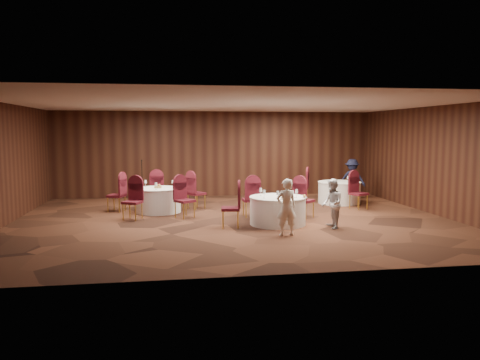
{
  "coord_description": "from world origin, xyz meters",
  "views": [
    {
      "loc": [
        -1.8,
        -12.64,
        2.47
      ],
      "look_at": [
        0.2,
        0.2,
        1.1
      ],
      "focal_mm": 35.0,
      "sensor_mm": 36.0,
      "label": 1
    }
  ],
  "objects": [
    {
      "name": "woman_b",
      "position": [
        2.31,
        -1.43,
        0.63
      ],
      "size": [
        0.52,
        0.65,
        1.27
      ],
      "primitive_type": "imported",
      "rotation": [
        0.0,
        0.0,
        4.64
      ],
      "color": "silver",
      "rests_on": "ground"
    },
    {
      "name": "table_main",
      "position": [
        1.07,
        -0.73,
        0.38
      ],
      "size": [
        1.5,
        1.5,
        0.74
      ],
      "color": "white",
      "rests_on": "ground"
    },
    {
      "name": "chairs_right",
      "position": [
        3.49,
        2.15,
        0.5
      ],
      "size": [
        2.06,
        2.45,
        1.0
      ],
      "color": "#380B13",
      "rests_on": "ground"
    },
    {
      "name": "table_left",
      "position": [
        -2.1,
        1.65,
        0.38
      ],
      "size": [
        1.39,
        1.39,
        0.74
      ],
      "color": "white",
      "rests_on": "ground"
    },
    {
      "name": "woman_a",
      "position": [
        0.95,
        -2.06,
        0.68
      ],
      "size": [
        0.52,
        0.37,
        1.35
      ],
      "primitive_type": "imported",
      "rotation": [
        0.0,
        0.0,
        3.24
      ],
      "color": "white",
      "rests_on": "ground"
    },
    {
      "name": "tabletop_main",
      "position": [
        1.18,
        -0.89,
        0.84
      ],
      "size": [
        1.17,
        1.08,
        0.22
      ],
      "color": "silver",
      "rests_on": "table_main"
    },
    {
      "name": "mic_stand",
      "position": [
        -2.67,
        3.74,
        0.42
      ],
      "size": [
        0.24,
        0.24,
        1.49
      ],
      "color": "black",
      "rests_on": "ground"
    },
    {
      "name": "room_shell",
      "position": [
        0.0,
        0.0,
        1.96
      ],
      "size": [
        12.0,
        12.0,
        12.0
      ],
      "color": "silver",
      "rests_on": "ground"
    },
    {
      "name": "chairs_left",
      "position": [
        -2.1,
        1.64,
        0.5
      ],
      "size": [
        3.16,
        3.02,
        1.0
      ],
      "color": "#380B13",
      "rests_on": "ground"
    },
    {
      "name": "ground",
      "position": [
        0.0,
        0.0,
        0.0
      ],
      "size": [
        12.0,
        12.0,
        0.0
      ],
      "primitive_type": "plane",
      "color": "black",
      "rests_on": "ground"
    },
    {
      "name": "chairs_main",
      "position": [
        0.79,
        -0.13,
        0.5
      ],
      "size": [
        2.92,
        1.99,
        1.0
      ],
      "color": "#380B13",
      "rests_on": "ground"
    },
    {
      "name": "tabletop_left",
      "position": [
        -2.09,
        1.66,
        0.82
      ],
      "size": [
        0.92,
        0.83,
        0.22
      ],
      "color": "silver",
      "rests_on": "table_left"
    },
    {
      "name": "table_right",
      "position": [
        4.0,
        2.51,
        0.38
      ],
      "size": [
        1.45,
        1.45,
        0.74
      ],
      "color": "white",
      "rests_on": "ground"
    },
    {
      "name": "man_c",
      "position": [
        4.81,
        3.38,
        0.73
      ],
      "size": [
        1.08,
        0.92,
        1.46
      ],
      "primitive_type": "imported",
      "rotation": [
        0.0,
        0.0,
        5.8
      ],
      "color": "black",
      "rests_on": "ground"
    },
    {
      "name": "tabletop_right",
      "position": [
        4.22,
        2.28,
        0.9
      ],
      "size": [
        0.08,
        0.08,
        0.22
      ],
      "color": "silver",
      "rests_on": "table_right"
    }
  ]
}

